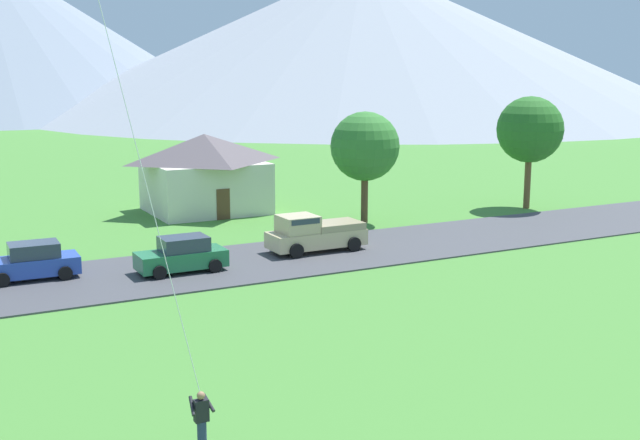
# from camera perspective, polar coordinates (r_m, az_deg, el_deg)

# --- Properties ---
(road_strip) EXTENTS (160.00, 7.89, 0.08)m
(road_strip) POSITION_cam_1_polar(r_m,az_deg,el_deg) (39.10, -10.48, -3.62)
(road_strip) COLOR #424247
(road_strip) RESTS_ON ground
(mountain_central_ridge) EXTENTS (136.77, 136.77, 30.68)m
(mountain_central_ridge) POSITION_cam_1_polar(r_m,az_deg,el_deg) (170.17, 3.05, 12.71)
(mountain_central_ridge) COLOR #8E939E
(mountain_central_ridge) RESTS_ON ground
(house_leftmost) EXTENTS (7.94, 7.14, 5.28)m
(house_leftmost) POSITION_cam_1_polar(r_m,az_deg,el_deg) (54.68, -8.19, 3.43)
(house_leftmost) COLOR beige
(house_leftmost) RESTS_ON ground
(tree_left_of_center) EXTENTS (4.32, 4.32, 7.00)m
(tree_left_of_center) POSITION_cam_1_polar(r_m,az_deg,el_deg) (50.00, 3.22, 5.24)
(tree_left_of_center) COLOR brown
(tree_left_of_center) RESTS_ON ground
(tree_center) EXTENTS (4.54, 4.54, 7.75)m
(tree_center) POSITION_cam_1_polar(r_m,az_deg,el_deg) (57.05, 14.72, 6.22)
(tree_center) COLOR brown
(tree_center) RESTS_ON ground
(parked_car_blue_mid_west) EXTENTS (4.25, 2.18, 1.68)m
(parked_car_blue_mid_west) POSITION_cam_1_polar(r_m,az_deg,el_deg) (39.14, -19.82, -2.83)
(parked_car_blue_mid_west) COLOR #2847A8
(parked_car_blue_mid_west) RESTS_ON road_strip
(parked_car_green_mid_east) EXTENTS (4.21, 2.10, 1.68)m
(parked_car_green_mid_east) POSITION_cam_1_polar(r_m,az_deg,el_deg) (38.69, -9.80, -2.49)
(parked_car_green_mid_east) COLOR #237042
(parked_car_green_mid_east) RESTS_ON road_strip
(pickup_truck_sand_west_side) EXTENTS (5.21, 2.33, 1.99)m
(pickup_truck_sand_west_side) POSITION_cam_1_polar(r_m,az_deg,el_deg) (42.30, -0.43, -0.92)
(pickup_truck_sand_west_side) COLOR #C6B284
(pickup_truck_sand_west_side) RESTS_ON road_strip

